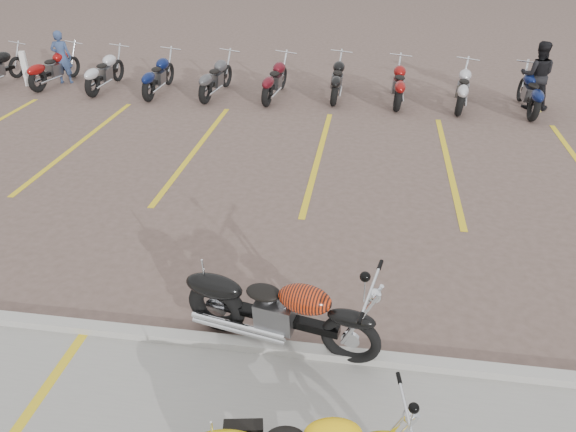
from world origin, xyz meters
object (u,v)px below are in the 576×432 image
flame_cruiser (277,311)px  bollard (25,69)px  person_b (537,75)px  person_a (62,57)px

flame_cruiser → bollard: bearing=144.8°
flame_cruiser → person_b: 11.15m
flame_cruiser → person_b: bearing=74.9°
person_a → person_b: 13.25m
person_a → person_b: size_ratio=0.89×
bollard → flame_cruiser: bearing=-47.0°
person_b → bollard: size_ratio=1.72×
person_b → bollard: bearing=9.4°
flame_cruiser → person_a: 13.12m
flame_cruiser → person_a: (-8.18, 10.26, 0.27)m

